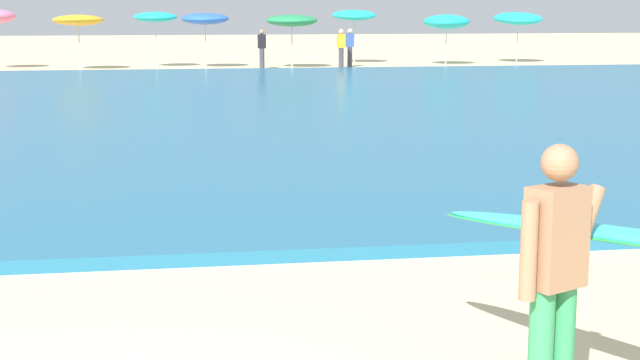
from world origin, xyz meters
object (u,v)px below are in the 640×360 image
Objects in this scene: beach_umbrella_2 at (78,20)px; beach_umbrella_3 at (155,17)px; beach_umbrella_6 at (354,15)px; beachgoer_near_row_left at (350,47)px; beach_umbrella_7 at (447,22)px; beach_umbrella_8 at (518,19)px; beachgoer_near_row_right at (341,48)px; surfer_with_board at (584,254)px; beach_umbrella_5 at (292,21)px; beach_umbrella_4 at (205,19)px; beachgoer_near_row_mid at (262,48)px.

beach_umbrella_3 is (2.97, 1.20, 0.10)m from beach_umbrella_2.
beach_umbrella_6 is 2.96m from beachgoer_near_row_left.
beach_umbrella_7 is 4.55m from beachgoer_near_row_left.
beachgoer_near_row_right is at bearing -161.76° from beach_umbrella_8.
beach_umbrella_5 reaches higher than surfer_with_board.
beachgoer_near_row_right is (10.32, -0.69, -1.10)m from beach_umbrella_2.
beach_umbrella_2 is 0.98× the size of beach_umbrella_4.
beachgoer_near_row_left is 3.79m from beachgoer_near_row_mid.
beach_umbrella_7 is at bearing 11.89° from beachgoer_near_row_mid.
beach_umbrella_2 is 11.82m from beach_umbrella_6.
surfer_with_board is 1.76× the size of beachgoer_near_row_mid.
beach_umbrella_2 reaches higher than beachgoer_near_row_mid.
beachgoer_near_row_mid is at bearing -166.56° from beach_umbrella_8.
beach_umbrella_5 is at bearing -138.10° from beach_umbrella_6.
beach_umbrella_8 is 8.25m from beachgoer_near_row_left.
beachgoer_near_row_mid is at bearing -31.40° from beach_umbrella_4.
beach_umbrella_3 is at bearing 21.98° from beach_umbrella_2.
beach_umbrella_5 is 2.66m from beachgoer_near_row_left.
beach_umbrella_3 is 12.21m from beach_umbrella_7.
beach_umbrella_8 reaches higher than beachgoer_near_row_right.
beach_umbrella_5 is 0.94× the size of beach_umbrella_8.
beach_umbrella_2 reaches higher than beachgoer_near_row_left.
beachgoer_near_row_mid is (-8.06, -1.70, -0.98)m from beach_umbrella_7.
beach_umbrella_3 is at bearing 164.14° from beach_umbrella_4.
beachgoer_near_row_mid is at bearing -142.33° from beach_umbrella_6.
beach_umbrella_5 is (2.63, 33.77, 0.88)m from surfer_with_board.
beachgoer_near_row_right is at bearing -13.82° from beach_umbrella_4.
surfer_with_board is 1.76× the size of beachgoer_near_row_right.
surfer_with_board is 1.17× the size of beach_umbrella_6.
beach_umbrella_6 is 1.51× the size of beachgoer_near_row_left.
beach_umbrella_5 reaches higher than beachgoer_near_row_mid.
beach_umbrella_4 is 1.42× the size of beachgoer_near_row_mid.
beach_umbrella_5 is at bearing -11.79° from beach_umbrella_4.
beachgoer_near_row_right is at bearing -109.37° from beach_umbrella_6.
beachgoer_near_row_right is at bearing -14.38° from beach_umbrella_3.
beach_umbrella_5 is at bearing -0.58° from beach_umbrella_2.
beach_umbrella_7 is at bearing 19.23° from beachgoer_near_row_right.
beach_umbrella_6 is 1.51× the size of beachgoer_near_row_right.
beach_umbrella_8 reaches higher than beach_umbrella_3.
beach_umbrella_7 is 1.36× the size of beachgoer_near_row_mid.
beach_umbrella_6 reaches higher than beach_umbrella_5.
beach_umbrella_6 reaches higher than beach_umbrella_2.
beach_umbrella_3 reaches higher than beachgoer_near_row_left.
beach_umbrella_8 reaches higher than beach_umbrella_5.
beach_umbrella_8 is at bearing 11.89° from beach_umbrella_5.
beach_umbrella_8 is (12.98, 35.95, 0.91)m from surfer_with_board.
surfer_with_board is 34.51m from beach_umbrella_4.
beach_umbrella_4 is at bearing 91.36° from surfer_with_board.
surfer_with_board is at bearing -85.42° from beach_umbrella_3.
beach_umbrella_8 is at bearing 14.05° from beachgoer_near_row_left.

